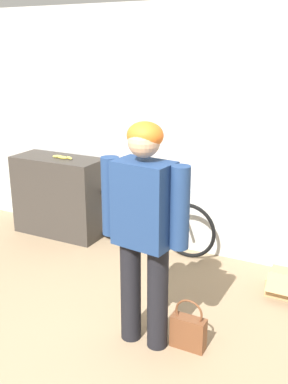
# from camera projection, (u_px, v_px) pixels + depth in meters

# --- Properties ---
(wall_back) EXTENTS (8.00, 0.07, 2.60)m
(wall_back) POSITION_uv_depth(u_px,v_px,m) (189.00, 134.00, 4.67)
(wall_back) COLOR silver
(wall_back) RESTS_ON ground_plane
(side_shelf) EXTENTS (1.07, 0.47, 0.94)m
(side_shelf) POSITION_uv_depth(u_px,v_px,m) (59.00, 196.00, 5.35)
(side_shelf) COLOR #38332D
(side_shelf) RESTS_ON ground_plane
(person) EXTENTS (0.67, 0.30, 1.69)m
(person) POSITION_uv_depth(u_px,v_px,m) (144.00, 220.00, 3.16)
(person) COLOR black
(person) RESTS_ON ground_plane
(bicycle) EXTENTS (1.57, 0.46, 0.68)m
(bicycle) POSITION_uv_depth(u_px,v_px,m) (148.00, 220.00, 4.97)
(bicycle) COLOR black
(bicycle) RESTS_ON ground_plane
(banana) EXTENTS (0.28, 0.08, 0.04)m
(banana) POSITION_uv_depth(u_px,v_px,m) (63.00, 157.00, 5.14)
(banana) COLOR #EAD64C
(banana) RESTS_ON side_shelf
(handbag) EXTENTS (0.26, 0.10, 0.41)m
(handbag) POSITION_uv_depth(u_px,v_px,m) (188.00, 331.00, 3.34)
(handbag) COLOR brown
(handbag) RESTS_ON ground_plane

